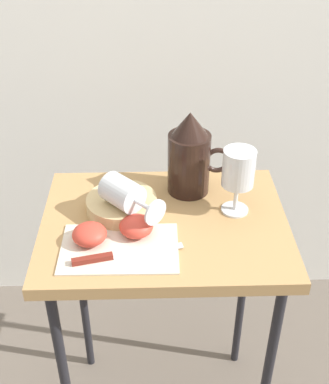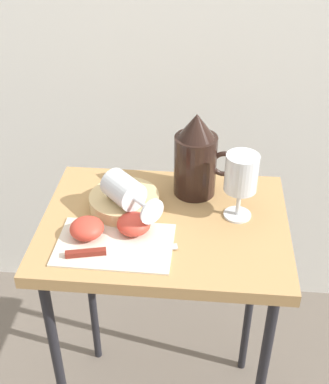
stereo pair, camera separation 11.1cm
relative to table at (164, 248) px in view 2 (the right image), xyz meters
name	(u,v)px [view 2 (the right image)]	position (x,y,z in m)	size (l,w,h in m)	color
curtain_drape	(182,22)	(0.00, 0.55, 0.37)	(2.40, 0.03, 2.04)	white
table	(164,248)	(0.00, 0.00, 0.00)	(0.56, 0.42, 0.73)	#AD8451
linen_napkin	(115,244)	(-0.10, -0.10, 0.08)	(0.25, 0.16, 0.00)	beige
basket_tray	(124,202)	(-0.10, 0.04, 0.10)	(0.16, 0.16, 0.04)	tan
pitcher	(196,162)	(0.06, 0.12, 0.17)	(0.15, 0.10, 0.21)	black
wine_glass_upright	(241,176)	(0.17, 0.04, 0.19)	(0.07, 0.07, 0.16)	silver
wine_glass_tipped_near	(125,191)	(-0.09, 0.01, 0.15)	(0.15, 0.15, 0.07)	silver
apple_half_left	(87,228)	(-0.16, -0.07, 0.11)	(0.07, 0.07, 0.04)	#CC3D2D
apple_half_right	(134,224)	(-0.06, -0.05, 0.11)	(0.07, 0.07, 0.04)	#CC3D2D
knife	(105,252)	(-0.11, -0.13, 0.09)	(0.23, 0.07, 0.01)	silver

